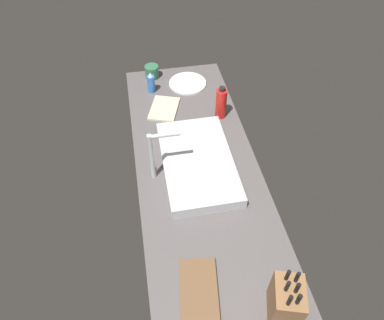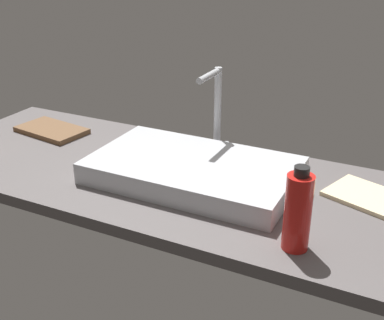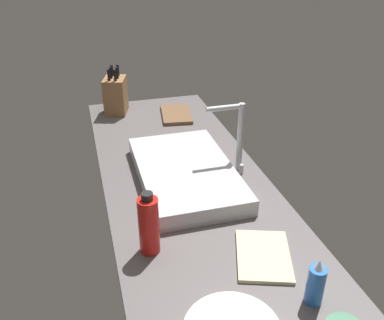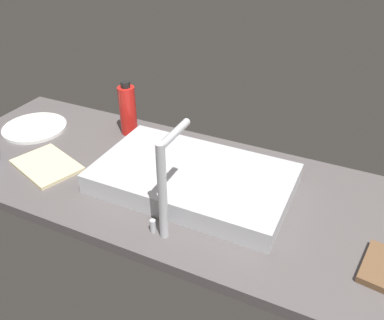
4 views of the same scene
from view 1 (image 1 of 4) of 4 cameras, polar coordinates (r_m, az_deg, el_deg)
The scene contains 10 objects.
countertop_slab at distance 185.43cm, azimuth 0.87°, elevation -1.40°, with size 184.68×63.64×3.50cm, color #514C4C.
sink_basin at distance 181.88cm, azimuth 0.74°, elevation -0.32°, with size 59.99×35.49×6.40cm, color #B7BABF.
faucet at distance 168.25cm, azimuth -6.05°, elevation 1.21°, with size 5.50×15.38×28.75cm.
knife_block at distance 141.77cm, azimuth 14.97°, elevation -21.17°, with size 16.43×14.30×24.75cm.
cutting_board at distance 148.71cm, azimuth 1.10°, elevation -20.19°, with size 25.34×14.90×1.80cm, color brown.
soap_bottle at distance 229.31cm, azimuth -6.64°, elevation 12.22°, with size 4.76×4.76×14.14cm.
water_bottle at distance 207.06cm, azimuth 4.74°, elevation 9.14°, with size 6.30×6.30×20.86cm.
dinner_plate at distance 237.49cm, azimuth -0.71°, elevation 12.31°, with size 24.36×24.36×1.20cm, color white.
dish_towel at distance 217.68cm, azimuth -4.52°, elevation 8.32°, with size 22.38×15.80×1.20cm, color beige.
coffee_mug at distance 243.37cm, azimuth -6.51°, elevation 14.01°, with size 9.12×9.12×8.43cm, color #2D6647.
Camera 1 is at (-118.35, 24.58, 142.37)cm, focal length 32.95 mm.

